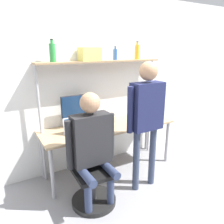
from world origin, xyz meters
TOP-DOWN VIEW (x-y plane):
  - ground_plane at (0.00, 0.00)m, footprint 12.00×12.00m
  - wall_back at (0.00, 0.72)m, footprint 8.00×0.06m
  - desk at (0.00, 0.35)m, footprint 2.08×0.67m
  - shelf_unit at (0.00, 0.56)m, footprint 1.98×0.25m
  - monitor at (-0.43, 0.55)m, footprint 0.49×0.20m
  - laptop at (-0.55, 0.28)m, footprint 0.34×0.23m
  - cell_phone at (-0.24, 0.20)m, footprint 0.07×0.15m
  - office_chair at (-0.56, -0.22)m, footprint 0.56×0.56m
  - person_seated at (-0.57, -0.26)m, footprint 0.62×0.48m
  - person_standing at (0.20, -0.29)m, footprint 0.59×0.24m
  - bottle_blue at (0.23, 0.56)m, footprint 0.07×0.07m
  - bottle_green at (-0.73, 0.56)m, footprint 0.08×0.08m
  - bottle_amber at (0.64, 0.56)m, footprint 0.08×0.08m
  - storage_box at (-0.20, 0.56)m, footprint 0.29×0.23m

SIDE VIEW (x-z plane):
  - ground_plane at x=0.00m, z-range 0.00..0.00m
  - office_chair at x=-0.56m, z-range -0.18..0.74m
  - desk at x=0.00m, z-range 0.30..1.05m
  - cell_phone at x=-0.24m, z-range 0.75..0.76m
  - laptop at x=-0.55m, z-range 0.70..0.93m
  - person_seated at x=-0.57m, z-range 0.13..1.56m
  - monitor at x=-0.43m, z-range 0.78..1.27m
  - person_standing at x=0.20m, z-range 0.25..2.00m
  - wall_back at x=0.00m, z-range 0.00..2.70m
  - shelf_unit at x=0.00m, z-range 0.62..2.34m
  - bottle_blue at x=0.23m, z-range 1.70..1.91m
  - storage_box at x=-0.20m, z-range 1.72..1.91m
  - bottle_amber at x=0.64m, z-range 1.70..1.98m
  - bottle_green at x=-0.73m, z-range 1.69..1.99m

